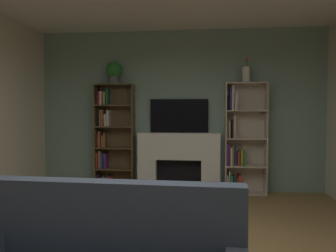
{
  "coord_description": "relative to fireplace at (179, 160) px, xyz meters",
  "views": [
    {
      "loc": [
        0.43,
        -2.72,
        1.42
      ],
      "look_at": [
        0.0,
        1.28,
        1.25
      ],
      "focal_mm": 35.02,
      "sensor_mm": 36.0,
      "label": 1
    }
  ],
  "objects": [
    {
      "name": "bookshelf_right",
      "position": [
        1.07,
        0.01,
        0.34
      ],
      "size": [
        0.7,
        0.31,
        1.92
      ],
      "color": "beige",
      "rests_on": "ground_plane"
    },
    {
      "name": "coffee_table",
      "position": [
        -0.2,
        -3.21,
        -0.19
      ],
      "size": [
        0.78,
        0.48,
        0.43
      ],
      "color": "brown",
      "rests_on": "ground_plane"
    },
    {
      "name": "bookshelf_left",
      "position": [
        -1.25,
        0.03,
        0.38
      ],
      "size": [
        0.7,
        0.28,
        1.92
      ],
      "color": "brown",
      "rests_on": "ground_plane"
    },
    {
      "name": "tv",
      "position": [
        0.0,
        0.1,
        0.79
      ],
      "size": [
        1.04,
        0.06,
        0.6
      ],
      "primitive_type": "cube",
      "color": "black",
      "rests_on": "fireplace"
    },
    {
      "name": "fireplace",
      "position": [
        0.0,
        0.0,
        0.0
      ],
      "size": [
        1.55,
        0.55,
        1.05
      ],
      "color": "white",
      "rests_on": "ground_plane"
    },
    {
      "name": "potted_plant",
      "position": [
        -1.16,
        -0.02,
        1.59
      ],
      "size": [
        0.29,
        0.29,
        0.4
      ],
      "color": "#555656",
      "rests_on": "bookshelf_left"
    },
    {
      "name": "wall_back_accent",
      "position": [
        0.0,
        0.16,
        0.89
      ],
      "size": [
        5.23,
        0.06,
        2.89
      ],
      "primitive_type": "cube",
      "color": "gray",
      "rests_on": "ground_plane"
    },
    {
      "name": "vase_with_flowers",
      "position": [
        1.16,
        -0.02,
        1.52
      ],
      "size": [
        0.15,
        0.15,
        0.45
      ],
      "color": "beige",
      "rests_on": "bookshelf_right"
    }
  ]
}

